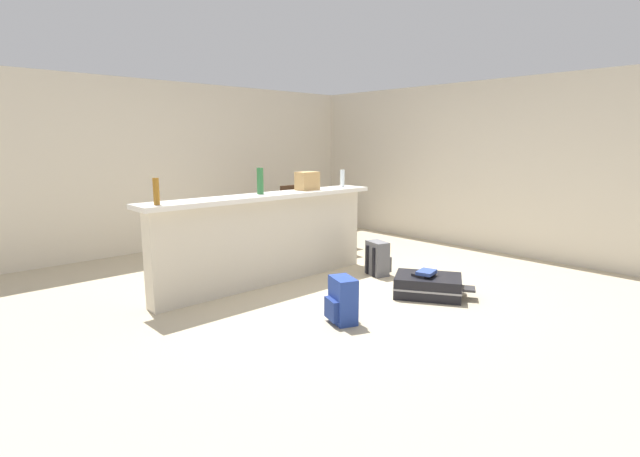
# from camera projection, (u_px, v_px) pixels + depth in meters

# --- Properties ---
(ground_plane) EXTENTS (13.00, 13.00, 0.05)m
(ground_plane) POSITION_uv_depth(u_px,v_px,m) (324.00, 286.00, 5.50)
(ground_plane) COLOR #BCAD8E
(wall_back) EXTENTS (6.60, 0.10, 2.50)m
(wall_back) POSITION_uv_depth(u_px,v_px,m) (191.00, 165.00, 7.48)
(wall_back) COLOR beige
(wall_back) RESTS_ON ground_plane
(wall_right) EXTENTS (0.10, 6.00, 2.50)m
(wall_right) POSITION_uv_depth(u_px,v_px,m) (452.00, 165.00, 7.52)
(wall_right) COLOR beige
(wall_right) RESTS_ON ground_plane
(partition_half_wall) EXTENTS (2.80, 0.20, 0.99)m
(partition_half_wall) POSITION_uv_depth(u_px,v_px,m) (267.00, 242.00, 5.44)
(partition_half_wall) COLOR beige
(partition_half_wall) RESTS_ON ground_plane
(bar_countertop) EXTENTS (2.96, 0.40, 0.05)m
(bar_countertop) POSITION_uv_depth(u_px,v_px,m) (266.00, 196.00, 5.35)
(bar_countertop) COLOR white
(bar_countertop) RESTS_ON partition_half_wall
(bottle_amber) EXTENTS (0.06, 0.06, 0.25)m
(bottle_amber) POSITION_uv_depth(u_px,v_px,m) (156.00, 191.00, 4.42)
(bottle_amber) COLOR #9E661E
(bottle_amber) RESTS_ON bar_countertop
(bottle_green) EXTENTS (0.07, 0.07, 0.29)m
(bottle_green) POSITION_uv_depth(u_px,v_px,m) (260.00, 181.00, 5.32)
(bottle_green) COLOR #2D6B38
(bottle_green) RESTS_ON bar_countertop
(bottle_clear) EXTENTS (0.06, 0.06, 0.22)m
(bottle_clear) POSITION_uv_depth(u_px,v_px,m) (342.00, 178.00, 6.15)
(bottle_clear) COLOR silver
(bottle_clear) RESTS_ON bar_countertop
(grocery_bag) EXTENTS (0.26, 0.18, 0.22)m
(grocery_bag) POSITION_uv_depth(u_px,v_px,m) (307.00, 181.00, 5.79)
(grocery_bag) COLOR tan
(grocery_bag) RESTS_ON bar_countertop
(dining_table) EXTENTS (1.10, 0.80, 0.74)m
(dining_table) POSITION_uv_depth(u_px,v_px,m) (309.00, 206.00, 7.33)
(dining_table) COLOR #332319
(dining_table) RESTS_ON ground_plane
(dining_chair_near_partition) EXTENTS (0.45, 0.45, 0.93)m
(dining_chair_near_partition) POSITION_uv_depth(u_px,v_px,m) (333.00, 218.00, 6.95)
(dining_chair_near_partition) COLOR #4C331E
(dining_chair_near_partition) RESTS_ON ground_plane
(dining_chair_far_side) EXTENTS (0.41, 0.41, 0.93)m
(dining_chair_far_side) POSITION_uv_depth(u_px,v_px,m) (287.00, 210.00, 7.80)
(dining_chair_far_side) COLOR #4C331E
(dining_chair_far_side) RESTS_ON ground_plane
(suitcase_flat_black) EXTENTS (0.78, 0.88, 0.22)m
(suitcase_flat_black) POSITION_uv_depth(u_px,v_px,m) (428.00, 286.00, 5.07)
(suitcase_flat_black) COLOR black
(suitcase_flat_black) RESTS_ON ground_plane
(backpack_blue) EXTENTS (0.31, 0.33, 0.42)m
(backpack_blue) POSITION_uv_depth(u_px,v_px,m) (342.00, 301.00, 4.31)
(backpack_blue) COLOR #233D93
(backpack_blue) RESTS_ON ground_plane
(backpack_grey) EXTENTS (0.30, 0.32, 0.42)m
(backpack_grey) POSITION_uv_depth(u_px,v_px,m) (378.00, 259.00, 5.85)
(backpack_grey) COLOR slate
(backpack_grey) RESTS_ON ground_plane
(book_stack) EXTENTS (0.25, 0.22, 0.07)m
(book_stack) POSITION_uv_depth(u_px,v_px,m) (425.00, 273.00, 5.03)
(book_stack) COLOR black
(book_stack) RESTS_ON suitcase_flat_black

